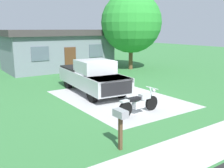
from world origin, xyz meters
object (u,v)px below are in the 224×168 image
object	(u,v)px
pickup_truck	(92,76)
mailbox	(120,119)
shade_tree	(131,23)
neighbor_house	(58,49)
motorcycle	(139,103)

from	to	relation	value
pickup_truck	mailbox	bearing A→B (deg)	-113.36
pickup_truck	mailbox	size ratio (longest dim) A/B	4.58
pickup_truck	shade_tree	bearing A→B (deg)	37.23
shade_tree	neighbor_house	world-z (taller)	shade_tree
motorcycle	neighbor_house	distance (m)	14.11
mailbox	shade_tree	bearing A→B (deg)	50.26
shade_tree	neighbor_house	xyz separation A→B (m)	(-5.29, 3.92, -2.32)
mailbox	neighbor_house	distance (m)	16.88
motorcycle	pickup_truck	size ratio (longest dim) A/B	0.38
motorcycle	mailbox	size ratio (longest dim) A/B	1.76
motorcycle	pickup_truck	world-z (taller)	pickup_truck
motorcycle	pickup_truck	xyz separation A→B (m)	(0.21, 4.43, 0.48)
motorcycle	mailbox	xyz separation A→B (m)	(-2.69, -2.27, 0.51)
neighbor_house	mailbox	bearing A→B (deg)	-106.81
mailbox	neighbor_house	world-z (taller)	neighbor_house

